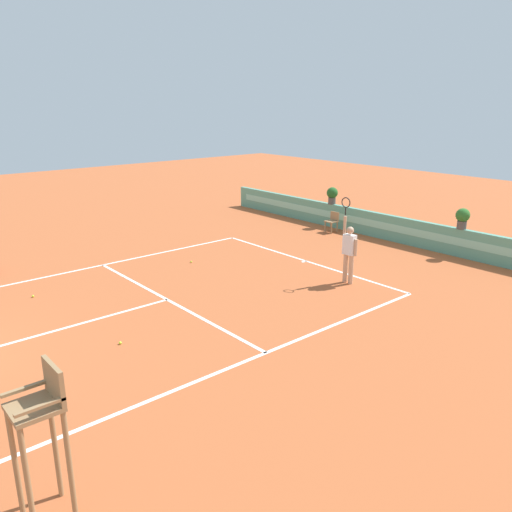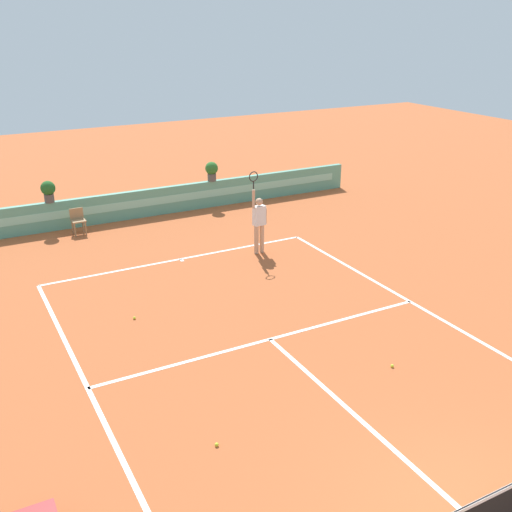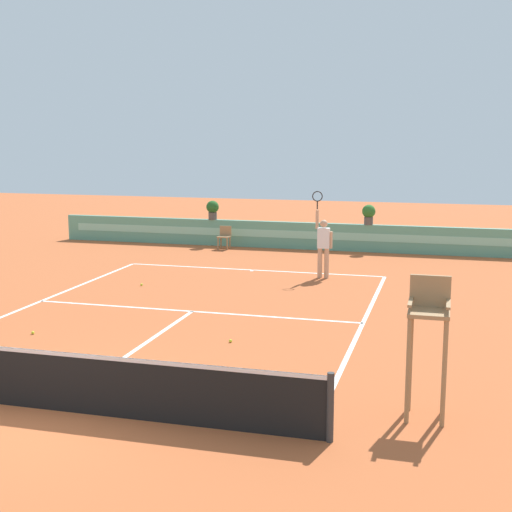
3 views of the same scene
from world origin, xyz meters
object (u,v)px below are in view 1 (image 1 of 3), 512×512
tennis_ball_by_sideline (191,262)px  ball_kid_chair (332,221)px  potted_plant_right (463,217)px  tennis_ball_mid_court (33,296)px  umpire_chair (42,426)px  tennis_ball_near_baseline (120,343)px  potted_plant_left (332,194)px  tennis_player (349,249)px

tennis_ball_by_sideline → ball_kid_chair: bearing=87.8°
potted_plant_right → tennis_ball_mid_court: bearing=-114.1°
tennis_ball_by_sideline → umpire_chair: bearing=-43.1°
ball_kid_chair → potted_plant_right: size_ratio=1.17×
tennis_ball_near_baseline → potted_plant_left: potted_plant_left is taller
tennis_player → tennis_ball_by_sideline: size_ratio=38.01×
tennis_ball_mid_court → potted_plant_right: 14.03m
potted_plant_right → tennis_ball_by_sideline: bearing=-125.9°
potted_plant_right → tennis_player: bearing=-98.4°
tennis_ball_mid_court → potted_plant_left: size_ratio=0.09×
tennis_ball_near_baseline → tennis_ball_by_sideline: (-4.07, 4.62, 0.00)m
umpire_chair → tennis_ball_near_baseline: umpire_chair is taller
tennis_player → tennis_ball_mid_court: (-4.93, -7.61, -1.02)m
tennis_ball_near_baseline → ball_kid_chair: bearing=108.3°
tennis_ball_near_baseline → tennis_player: bearing=84.6°
tennis_player → tennis_ball_by_sideline: 5.44m
ball_kid_chair → tennis_ball_by_sideline: bearing=-92.2°
tennis_player → potted_plant_right: 5.20m
tennis_ball_near_baseline → tennis_ball_by_sideline: size_ratio=1.00×
potted_plant_right → ball_kid_chair: bearing=-172.0°
ball_kid_chair → potted_plant_left: bearing=134.1°
ball_kid_chair → potted_plant_left: (-0.71, 0.73, 0.93)m
tennis_ball_mid_court → tennis_ball_by_sideline: bearing=87.9°
potted_plant_left → potted_plant_right: 5.95m
ball_kid_chair → potted_plant_right: potted_plant_right is taller
tennis_ball_near_baseline → umpire_chair: bearing=-36.2°
tennis_ball_mid_court → potted_plant_right: bearing=65.9°
tennis_player → potted_plant_right: (0.76, 5.13, 0.36)m
umpire_chair → tennis_player: bearing=108.3°
umpire_chair → ball_kid_chair: 16.39m
umpire_chair → potted_plant_left: size_ratio=2.96×
ball_kid_chair → tennis_player: size_ratio=0.33×
ball_kid_chair → potted_plant_right: bearing=8.0°
umpire_chair → tennis_player: size_ratio=0.83×
umpire_chair → potted_plant_left: bearing=119.3°
tennis_ball_by_sideline → potted_plant_left: (-0.44, 7.60, 1.38)m
tennis_ball_mid_court → potted_plant_right: potted_plant_right is taller
ball_kid_chair → tennis_player: bearing=-44.5°
tennis_ball_by_sideline → potted_plant_right: 9.48m
tennis_player → potted_plant_right: size_ratio=3.57×
ball_kid_chair → tennis_ball_by_sideline: (-0.26, -6.86, -0.44)m
tennis_player → potted_plant_left: (-5.19, 5.13, 0.36)m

